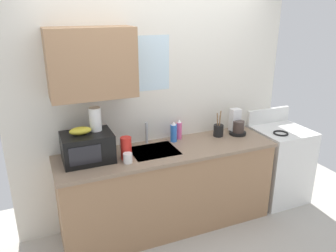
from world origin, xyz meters
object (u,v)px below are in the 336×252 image
object	(u,v)px
coffee_maker	(237,125)
dish_soap_bottle_blue	(174,132)
microwave	(87,147)
paper_towel_roll	(95,119)
cereal_canister	(126,148)
utensil_crock	(218,130)
stove_range	(278,163)
mug_white	(128,158)
banana_bunch	(80,131)
dish_soap_bottle_pink	(179,130)

from	to	relation	value
coffee_maker	dish_soap_bottle_blue	xyz separation A→B (m)	(-0.75, 0.06, -0.00)
microwave	dish_soap_bottle_blue	bearing A→B (deg)	7.58
microwave	coffee_maker	xyz separation A→B (m)	(1.68, 0.06, -0.03)
paper_towel_roll	cereal_canister	size ratio (longest dim) A/B	1.02
paper_towel_roll	dish_soap_bottle_blue	distance (m)	0.87
dish_soap_bottle_blue	utensil_crock	size ratio (longest dim) A/B	0.77
stove_range	dish_soap_bottle_blue	distance (m)	1.45
cereal_canister	mug_white	distance (m)	0.11
utensil_crock	dish_soap_bottle_blue	bearing A→B (deg)	174.31
coffee_maker	utensil_crock	size ratio (longest dim) A/B	0.97
banana_bunch	coffee_maker	distance (m)	1.74
microwave	mug_white	size ratio (longest dim) A/B	4.84
banana_bunch	cereal_canister	size ratio (longest dim) A/B	0.93
banana_bunch	cereal_canister	world-z (taller)	banana_bunch
cereal_canister	utensil_crock	bearing A→B (deg)	8.71
dish_soap_bottle_pink	microwave	bearing A→B (deg)	-170.59
stove_range	utensil_crock	bearing A→B (deg)	171.82
stove_range	cereal_canister	distance (m)	2.00
banana_bunch	paper_towel_roll	distance (m)	0.18
dish_soap_bottle_pink	utensil_crock	bearing A→B (deg)	-12.47
microwave	dish_soap_bottle_pink	world-z (taller)	microwave
banana_bunch	dish_soap_bottle_blue	size ratio (longest dim) A/B	0.90
cereal_canister	banana_bunch	bearing A→B (deg)	165.62
microwave	cereal_canister	distance (m)	0.36
stove_range	cereal_canister	xyz separation A→B (m)	(-1.92, -0.05, 0.55)
cereal_canister	utensil_crock	size ratio (longest dim) A/B	0.75
cereal_canister	utensil_crock	distance (m)	1.12
dish_soap_bottle_blue	mug_white	world-z (taller)	dish_soap_bottle_blue
banana_bunch	cereal_canister	bearing A→B (deg)	-14.38
dish_soap_bottle_blue	stove_range	bearing A→B (deg)	-7.21
banana_bunch	cereal_canister	xyz separation A→B (m)	(0.39, -0.10, -0.20)
microwave	paper_towel_roll	distance (m)	0.27
microwave	dish_soap_bottle_blue	size ratio (longest dim) A/B	2.07
microwave	coffee_maker	distance (m)	1.68
stove_range	dish_soap_bottle_blue	xyz separation A→B (m)	(-1.33, 0.17, 0.55)
dish_soap_bottle_pink	cereal_canister	size ratio (longest dim) A/B	1.02
dish_soap_bottle_blue	dish_soap_bottle_pink	size ratio (longest dim) A/B	1.00
stove_range	microwave	xyz separation A→B (m)	(-2.26, 0.04, 0.58)
utensil_crock	dish_soap_bottle_pink	bearing A→B (deg)	167.53
dish_soap_bottle_blue	cereal_canister	size ratio (longest dim) A/B	1.03
utensil_crock	coffee_maker	bearing A→B (deg)	-2.87
cereal_canister	dish_soap_bottle_pink	bearing A→B (deg)	21.59
paper_towel_roll	coffee_maker	xyz separation A→B (m)	(1.58, 0.01, -0.28)
paper_towel_roll	mug_white	xyz separation A→B (m)	(0.23, -0.24, -0.33)
stove_range	mug_white	distance (m)	2.00
banana_bunch	dish_soap_bottle_pink	distance (m)	1.09
stove_range	dish_soap_bottle_blue	size ratio (longest dim) A/B	4.87
microwave	dish_soap_bottle_pink	size ratio (longest dim) A/B	2.08
cereal_canister	mug_white	world-z (taller)	cereal_canister
banana_bunch	mug_white	size ratio (longest dim) A/B	2.11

